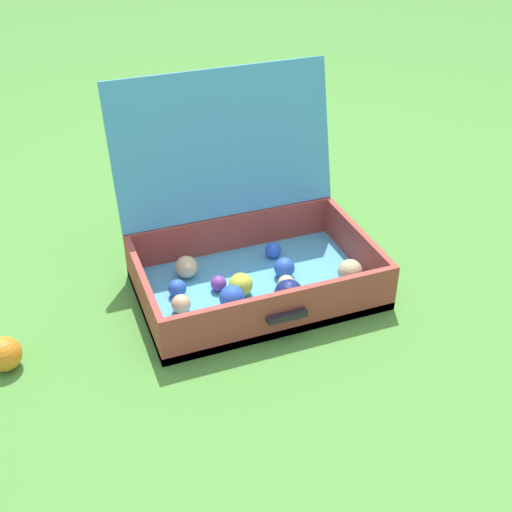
% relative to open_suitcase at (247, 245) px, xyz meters
% --- Properties ---
extents(ground_plane, '(16.00, 16.00, 0.00)m').
position_rel_open_suitcase_xyz_m(ground_plane, '(0.07, -0.02, -0.12)').
color(ground_plane, '#4C8C38').
extents(open_suitcase, '(0.67, 0.57, 0.57)m').
position_rel_open_suitcase_xyz_m(open_suitcase, '(0.00, 0.00, 0.00)').
color(open_suitcase, '#4799C6').
rests_on(open_suitcase, ground).
extents(stray_ball_on_grass, '(0.09, 0.09, 0.09)m').
position_rel_open_suitcase_xyz_m(stray_ball_on_grass, '(-0.70, -0.14, -0.08)').
color(stray_ball_on_grass, orange).
rests_on(stray_ball_on_grass, ground).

